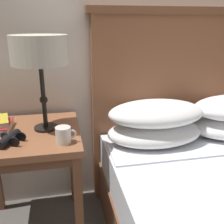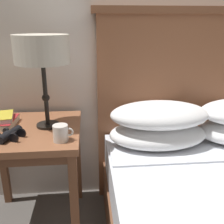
{
  "view_description": "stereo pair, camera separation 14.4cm",
  "coord_description": "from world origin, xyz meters",
  "views": [
    {
      "loc": [
        -0.5,
        -0.65,
        1.23
      ],
      "look_at": [
        -0.23,
        0.68,
        0.76
      ],
      "focal_mm": 42.0,
      "sensor_mm": 36.0,
      "label": 1
    },
    {
      "loc": [
        -0.36,
        -0.67,
        1.23
      ],
      "look_at": [
        -0.23,
        0.68,
        0.76
      ],
      "focal_mm": 42.0,
      "sensor_mm": 36.0,
      "label": 2
    }
  ],
  "objects": [
    {
      "name": "table_lamp",
      "position": [
        -0.59,
        0.76,
        1.09
      ],
      "size": [
        0.29,
        0.29,
        0.51
      ],
      "color": "black",
      "rests_on": "nightstand"
    },
    {
      "name": "book_stacked_on_top",
      "position": [
        -0.87,
        0.79,
        0.72
      ],
      "size": [
        0.17,
        0.2,
        0.03
      ],
      "color": "silver",
      "rests_on": "book_on_nightstand"
    },
    {
      "name": "book_on_nightstand",
      "position": [
        -0.86,
        0.79,
        0.68
      ],
      "size": [
        0.16,
        0.21,
        0.04
      ],
      "color": "silver",
      "rests_on": "nightstand"
    },
    {
      "name": "coffee_mug",
      "position": [
        -0.5,
        0.55,
        0.71
      ],
      "size": [
        0.1,
        0.08,
        0.08
      ],
      "color": "silver",
      "rests_on": "nightstand"
    },
    {
      "name": "nightstand",
      "position": [
        -0.7,
        0.73,
        0.58
      ],
      "size": [
        0.58,
        0.58,
        0.66
      ],
      "color": "brown",
      "rests_on": "ground_plane"
    },
    {
      "name": "wall_back",
      "position": [
        0.0,
        1.09,
        1.3
      ],
      "size": [
        8.0,
        0.06,
        2.6
      ],
      "color": "silver",
      "rests_on": "ground_plane"
    },
    {
      "name": "binoculars_pair",
      "position": [
        -0.76,
        0.61,
        0.69
      ],
      "size": [
        0.16,
        0.16,
        0.05
      ],
      "color": "black",
      "rests_on": "nightstand"
    }
  ]
}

